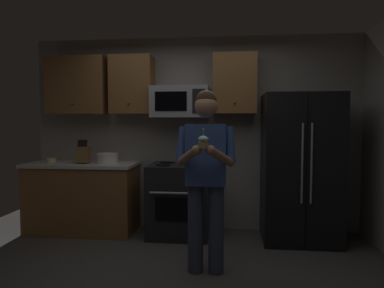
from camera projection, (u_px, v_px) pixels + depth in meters
name	position (u px, v px, depth m)	size (l,w,h in m)	color
ground_plane	(174.00, 284.00, 3.17)	(6.00, 6.00, 0.00)	#474442
wall_back	(194.00, 134.00, 4.83)	(4.40, 0.10, 2.60)	gray
oven_range	(179.00, 200.00, 4.51)	(0.76, 0.70, 0.93)	black
microwave	(180.00, 102.00, 4.55)	(0.74, 0.41, 0.40)	#9EA0A5
refrigerator	(300.00, 168.00, 4.28)	(0.90, 0.75, 1.80)	black
cabinet_row_upper	(138.00, 85.00, 4.65)	(2.78, 0.36, 0.76)	brown
counter_left	(83.00, 197.00, 4.67)	(1.44, 0.66, 0.92)	brown
knife_block	(83.00, 155.00, 4.58)	(0.16, 0.15, 0.32)	brown
bowl_large_white	(107.00, 158.00, 4.61)	(0.28, 0.28, 0.13)	white
bowl_small_colored	(51.00, 160.00, 4.67)	(0.13, 0.13, 0.06)	beige
person	(206.00, 171.00, 3.34)	(0.60, 0.48, 1.76)	#383F59
cupcake	(203.00, 142.00, 3.00)	(0.09, 0.09, 0.17)	#A87F56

